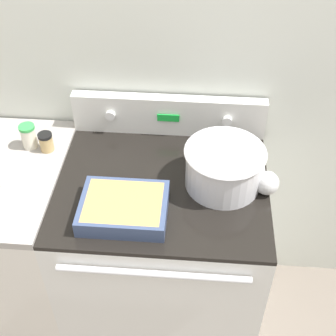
% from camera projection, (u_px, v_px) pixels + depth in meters
% --- Properties ---
extents(kitchen_wall, '(8.00, 0.05, 2.50)m').
position_uv_depth(kitchen_wall, '(170.00, 57.00, 1.82)').
color(kitchen_wall, silver).
rests_on(kitchen_wall, ground_plane).
extents(stove_range, '(0.80, 0.71, 0.93)m').
position_uv_depth(stove_range, '(163.00, 258.00, 2.07)').
color(stove_range, silver).
rests_on(stove_range, ground_plane).
extents(control_panel, '(0.80, 0.07, 0.17)m').
position_uv_depth(control_panel, '(169.00, 115.00, 1.93)').
color(control_panel, silver).
rests_on(control_panel, stove_range).
extents(side_counter, '(0.48, 0.68, 0.94)m').
position_uv_depth(side_counter, '(22.00, 248.00, 2.11)').
color(side_counter, silver).
rests_on(side_counter, ground_plane).
extents(mixing_bowl, '(0.30, 0.30, 0.16)m').
position_uv_depth(mixing_bowl, '(224.00, 166.00, 1.70)').
color(mixing_bowl, silver).
rests_on(mixing_bowl, stove_range).
extents(casserole_dish, '(0.30, 0.24, 0.06)m').
position_uv_depth(casserole_dish, '(124.00, 207.00, 1.62)').
color(casserole_dish, '#38476B').
rests_on(casserole_dish, stove_range).
extents(ladle, '(0.09, 0.31, 0.09)m').
position_uv_depth(ladle, '(267.00, 182.00, 1.70)').
color(ladle, '#B7B7B7').
rests_on(ladle, stove_range).
extents(spice_jar_black_cap, '(0.06, 0.06, 0.08)m').
position_uv_depth(spice_jar_black_cap, '(46.00, 142.00, 1.86)').
color(spice_jar_black_cap, tan).
rests_on(spice_jar_black_cap, side_counter).
extents(spice_jar_green_cap, '(0.06, 0.06, 0.10)m').
position_uv_depth(spice_jar_green_cap, '(29.00, 136.00, 1.86)').
color(spice_jar_green_cap, beige).
rests_on(spice_jar_green_cap, side_counter).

